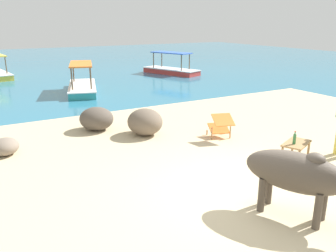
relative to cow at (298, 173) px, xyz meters
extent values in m
cube|color=#CCB78E|center=(-0.13, 0.96, -0.78)|extent=(18.00, 14.00, 0.04)
cube|color=teal|center=(-0.13, 22.96, -0.80)|extent=(60.00, 36.00, 0.03)
cylinder|color=#4C4238|center=(0.31, -0.28, -0.46)|extent=(0.12, 0.12, 0.59)
cylinder|color=#4C4238|center=(0.01, -0.42, -0.46)|extent=(0.12, 0.12, 0.59)
cylinder|color=#4C4238|center=(-0.05, 0.52, -0.46)|extent=(0.12, 0.12, 0.59)
cylinder|color=#4C4238|center=(-0.35, 0.39, -0.46)|extent=(0.12, 0.12, 0.59)
ellipsoid|color=#4C4238|center=(-0.02, 0.05, 0.01)|extent=(1.20, 1.71, 0.64)
ellipsoid|color=#4C4238|center=(0.09, -0.21, 0.28)|extent=(0.36, 0.38, 0.21)
cube|color=#A37A4C|center=(1.81, 1.56, -0.30)|extent=(0.87, 0.70, 0.04)
cylinder|color=#A37A4C|center=(2.05, 1.86, -0.54)|extent=(0.05, 0.05, 0.44)
cylinder|color=#A37A4C|center=(2.19, 1.52, -0.54)|extent=(0.05, 0.05, 0.44)
cylinder|color=#A37A4C|center=(1.42, 1.59, -0.54)|extent=(0.05, 0.05, 0.44)
cylinder|color=#A37A4C|center=(1.56, 1.26, -0.54)|extent=(0.05, 0.05, 0.44)
cylinder|color=#2D6B38|center=(1.68, 1.52, -0.17)|extent=(0.07, 0.07, 0.22)
cylinder|color=#2D6B38|center=(1.68, 1.52, -0.03)|extent=(0.03, 0.03, 0.06)
cylinder|color=red|center=(1.68, 1.52, 0.00)|extent=(0.03, 0.03, 0.02)
cylinder|color=#A37A4C|center=(1.26, 4.15, -0.69)|extent=(0.04, 0.04, 0.14)
cylinder|color=#A37A4C|center=(1.76, 3.99, -0.69)|extent=(0.04, 0.04, 0.14)
cylinder|color=#A37A4C|center=(1.13, 3.76, -0.59)|extent=(0.04, 0.04, 0.34)
cylinder|color=#A37A4C|center=(1.63, 3.59, -0.59)|extent=(0.04, 0.04, 0.34)
cube|color=orange|center=(1.45, 3.87, -0.52)|extent=(0.63, 0.57, 0.21)
cube|color=orange|center=(1.35, 3.58, -0.19)|extent=(0.64, 0.60, 0.23)
ellipsoid|color=gray|center=(-3.77, 5.28, -0.55)|extent=(0.87, 0.89, 0.41)
ellipsoid|color=brown|center=(-1.24, 6.12, -0.42)|extent=(1.34, 1.33, 0.67)
ellipsoid|color=#6B5B4C|center=(-0.22, 5.03, -0.39)|extent=(1.04, 1.09, 0.73)
cube|color=#C63833|center=(6.42, 15.01, -0.64)|extent=(2.29, 3.76, 0.28)
cube|color=white|center=(6.42, 15.01, -0.48)|extent=(2.36, 3.84, 0.04)
cylinder|color=brown|center=(7.16, 14.13, -0.03)|extent=(0.06, 0.06, 0.95)
cylinder|color=brown|center=(6.43, 13.86, -0.03)|extent=(0.06, 0.06, 0.95)
cylinder|color=brown|center=(6.40, 16.16, -0.03)|extent=(0.06, 0.06, 0.95)
cylinder|color=brown|center=(5.68, 15.89, -0.03)|extent=(0.06, 0.06, 0.95)
cube|color=#3D66C6|center=(6.42, 15.01, 0.48)|extent=(1.76, 2.69, 0.06)
cube|color=teal|center=(0.08, 12.05, -0.64)|extent=(2.09, 3.76, 0.28)
cube|color=white|center=(0.08, 12.05, -0.48)|extent=(2.17, 3.85, 0.04)
cylinder|color=brown|center=(0.02, 13.20, -0.03)|extent=(0.06, 0.06, 0.95)
cylinder|color=brown|center=(0.76, 12.97, -0.03)|extent=(0.06, 0.06, 0.95)
cylinder|color=brown|center=(-0.60, 11.13, -0.03)|extent=(0.06, 0.06, 0.95)
cylinder|color=brown|center=(0.14, 10.91, -0.03)|extent=(0.06, 0.06, 0.95)
cube|color=orange|center=(0.08, 12.05, 0.48)|extent=(1.62, 2.68, 0.06)
cylinder|color=brown|center=(-2.46, 17.62, -0.03)|extent=(0.06, 0.06, 0.95)
camera|label=1|loc=(-4.26, -3.35, 2.28)|focal=37.32mm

